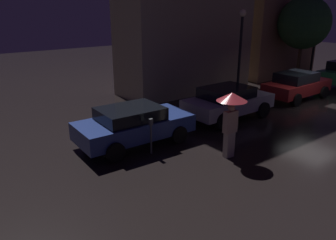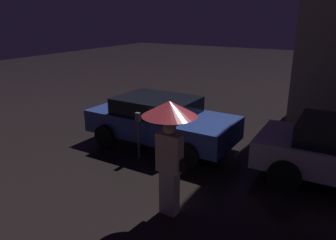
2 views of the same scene
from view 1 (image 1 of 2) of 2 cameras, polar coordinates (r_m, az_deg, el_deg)
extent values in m
plane|color=black|center=(17.75, 24.12, 2.19)|extent=(60.00, 60.00, 0.00)
cube|color=#8C664C|center=(24.86, 18.23, 17.87)|extent=(6.38, 3.00, 9.01)
cube|color=navy|center=(11.72, -5.81, -1.15)|extent=(4.17, 1.93, 0.62)
cube|color=black|center=(11.47, -6.61, 1.13)|extent=(2.19, 1.67, 0.43)
cylinder|color=black|center=(13.19, -3.08, -0.15)|extent=(0.63, 0.22, 0.63)
cylinder|color=black|center=(11.80, 1.89, -2.52)|extent=(0.63, 0.22, 0.63)
cylinder|color=black|center=(12.06, -13.25, -2.55)|extent=(0.63, 0.22, 0.63)
cylinder|color=black|center=(10.52, -9.15, -5.57)|extent=(0.63, 0.22, 0.63)
cube|color=#B7B7BF|center=(14.62, 10.49, 2.86)|extent=(4.12, 1.85, 0.60)
cube|color=black|center=(14.37, 10.16, 4.77)|extent=(2.15, 1.62, 0.45)
cylinder|color=black|center=(16.19, 11.18, 3.30)|extent=(0.70, 0.22, 0.70)
cylinder|color=black|center=(15.10, 16.24, 1.73)|extent=(0.70, 0.22, 0.70)
cylinder|color=black|center=(14.47, 4.35, 1.72)|extent=(0.70, 0.22, 0.70)
cylinder|color=black|center=(13.23, 9.48, -0.19)|extent=(0.70, 0.22, 0.70)
cube|color=maroon|center=(18.74, 21.54, 5.37)|extent=(4.13, 1.73, 0.62)
cube|color=black|center=(18.49, 21.47, 6.98)|extent=(2.16, 1.50, 0.49)
cylinder|color=black|center=(20.28, 21.41, 5.45)|extent=(0.64, 0.22, 0.64)
cylinder|color=black|center=(19.49, 25.48, 4.39)|extent=(0.64, 0.22, 0.64)
cylinder|color=black|center=(18.22, 17.08, 4.49)|extent=(0.64, 0.22, 0.64)
cylinder|color=black|center=(17.34, 21.44, 3.28)|extent=(0.64, 0.22, 0.64)
cylinder|color=black|center=(22.58, 25.24, 6.28)|extent=(0.68, 0.22, 0.68)
cube|color=beige|center=(10.85, 10.55, -4.21)|extent=(0.33, 0.23, 0.86)
cube|color=#D1B293|center=(10.57, 10.81, -0.30)|extent=(0.47, 0.24, 0.71)
sphere|color=tan|center=(10.42, 10.97, 2.15)|extent=(0.23, 0.23, 0.23)
cylinder|color=black|center=(10.48, 10.90, 1.10)|extent=(0.02, 0.02, 0.83)
cone|color=#B2333D|center=(10.33, 11.09, 3.99)|extent=(0.96, 0.96, 0.26)
cube|color=black|center=(10.81, 11.68, -0.92)|extent=(0.16, 0.11, 0.22)
cylinder|color=#4C5154|center=(10.88, -2.95, -3.41)|extent=(0.06, 0.06, 1.01)
cube|color=#4C5154|center=(10.66, -3.01, -0.36)|extent=(0.12, 0.10, 0.22)
cylinder|color=black|center=(17.90, 12.35, 10.44)|extent=(0.14, 0.14, 4.19)
sphere|color=#F9EAB7|center=(17.71, 12.89, 17.73)|extent=(0.36, 0.36, 0.36)
cylinder|color=black|center=(24.41, 24.00, 11.13)|extent=(0.14, 0.14, 3.88)
sphere|color=#F9EAB7|center=(24.27, 24.70, 16.10)|extent=(0.39, 0.39, 0.39)
cylinder|color=#473323|center=(22.83, 21.79, 9.03)|extent=(0.20, 0.20, 2.37)
sphere|color=#234C28|center=(22.58, 22.60, 15.35)|extent=(3.17, 3.17, 3.17)
camera|label=2|loc=(10.36, 41.99, 8.11)|focal=35.00mm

